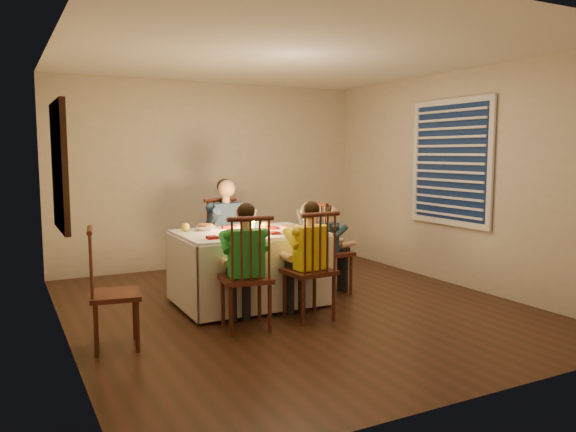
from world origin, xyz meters
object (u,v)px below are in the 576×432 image
chair_end (330,293)px  chair_near_left (246,329)px  adult (228,287)px  dining_table (249,252)px  chair_adult (228,287)px  chair_extra (117,347)px  chair_near_right (309,319)px  serving_bowl (206,228)px  child_green (246,329)px  child_teal (330,293)px  child_yellow (309,319)px

chair_end → chair_near_left: bearing=116.4°
adult → dining_table: bearing=-97.2°
chair_adult → chair_extra: size_ratio=1.05×
dining_table → chair_extra: bearing=-153.4°
chair_near_right → serving_bowl: (-0.68, 1.06, 0.81)m
chair_adult → serving_bowl: (-0.44, -0.50, 0.81)m
chair_near_left → child_green: 0.00m
chair_near_left → chair_adult: bearing=-96.9°
chair_adult → child_teal: bearing=-42.8°
chair_end → child_teal: bearing=177.3°
chair_adult → serving_bowl: 1.05m
chair_extra → serving_bowl: serving_bowl is taller
chair_near_right → child_green: bearing=-3.3°
adult → serving_bowl: (-0.44, -0.50, 0.81)m
adult → child_teal: size_ratio=1.28×
adult → serving_bowl: bearing=-134.2°
dining_table → chair_end: (1.01, -0.02, -0.56)m
dining_table → chair_near_left: 1.04m
child_yellow → serving_bowl: (-0.68, 1.06, 0.81)m
child_yellow → child_teal: child_yellow is taller
child_yellow → child_teal: 1.05m
child_teal → serving_bowl: serving_bowl is taller
chair_adult → child_green: child_green is taller
chair_end → child_yellow: (-0.72, -0.77, 0.00)m
dining_table → child_green: (-0.38, -0.79, -0.56)m
chair_near_left → chair_near_right: same height
adult → child_yellow: adult is taller
chair_near_left → child_yellow: child_yellow is taller
dining_table → chair_near_right: 1.01m
dining_table → chair_near_left: bearing=-114.9°
child_green → serving_bowl: serving_bowl is taller
chair_near_right → serving_bowl: serving_bowl is taller
child_green → child_teal: child_green is taller
chair_adult → child_yellow: (0.24, -1.57, 0.00)m
chair_adult → child_green: size_ratio=0.91×
chair_adult → child_yellow: bearing=-84.3°
chair_end → chair_extra: chair_end is taller
chair_adult → chair_near_right: size_ratio=1.00×
chair_near_left → child_teal: (1.39, 0.78, 0.00)m
serving_bowl → chair_end: bearing=-12.0°
adult → chair_end: bearing=-42.8°
chair_extra → serving_bowl: (1.15, 1.03, 0.81)m
chair_near_right → adult: (-0.24, 1.57, 0.00)m
chair_extra → chair_near_left: bearing=-83.2°
child_green → chair_near_right: bearing=-171.0°
chair_near_right → child_green: 0.67m
adult → child_green: adult is taller
chair_adult → chair_extra: (-1.59, -1.53, 0.00)m
chair_adult → chair_extra: 2.21m
dining_table → adult: (0.06, 0.78, -0.56)m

